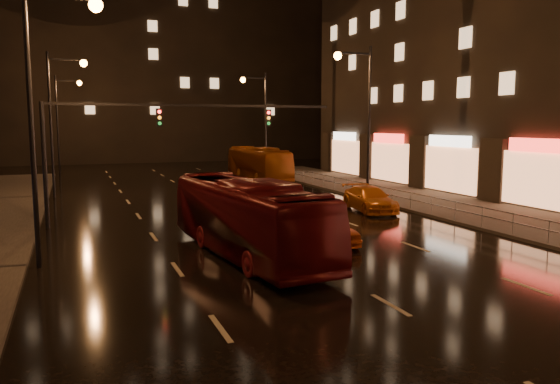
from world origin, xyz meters
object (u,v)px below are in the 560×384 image
object	(u,v)px
bus_red	(247,218)
taxi_near	(326,227)
bus_curb	(258,164)
taxi_far	(370,199)

from	to	relation	value
bus_red	taxi_near	bearing A→B (deg)	7.88
bus_curb	taxi_far	bearing A→B (deg)	-89.78
taxi_near	taxi_far	size ratio (longest dim) A/B	0.84
bus_red	bus_curb	world-z (taller)	same
taxi_near	taxi_far	world-z (taller)	taxi_far
bus_curb	taxi_near	distance (m)	26.73
bus_red	taxi_near	xyz separation A→B (m)	(3.83, 0.93, -0.80)
bus_curb	taxi_near	xyz separation A→B (m)	(-5.73, -26.10, -0.80)
taxi_near	bus_curb	bearing A→B (deg)	77.78
bus_curb	taxi_near	size ratio (longest dim) A/B	2.60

